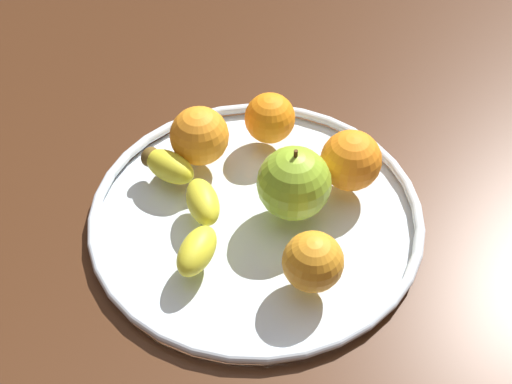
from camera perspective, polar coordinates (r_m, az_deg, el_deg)
The scene contains 8 objects.
ground_plane at distance 82.32cm, azimuth 0.00°, elevation -3.22°, with size 134.20×134.20×4.00cm, color #422513.
fruit_bowl at distance 80.10cm, azimuth 0.00°, elevation -1.89°, with size 38.23×38.23×1.80cm.
banana at distance 78.19cm, azimuth -5.61°, elevation -0.86°, with size 19.78×10.23×3.53cm.
apple at distance 76.38cm, azimuth 3.15°, elevation 0.50°, with size 8.28×8.28×9.08cm.
orange_center at distance 83.18cm, azimuth -4.63°, elevation 4.58°, with size 7.07×7.07×7.07cm, color orange.
orange_back_left at distance 80.63cm, azimuth 7.74°, elevation 2.56°, with size 7.08×7.08×7.08cm, color orange.
orange_back_right at distance 71.04cm, azimuth 4.66°, elevation -5.68°, with size 6.34×6.34×6.34cm, color orange.
orange_front_left at distance 85.92cm, azimuth 1.13°, elevation 6.04°, with size 6.25×6.25×6.25cm, color orange.
Camera 1 is at (-52.42, 3.06, 61.40)cm, focal length 49.11 mm.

